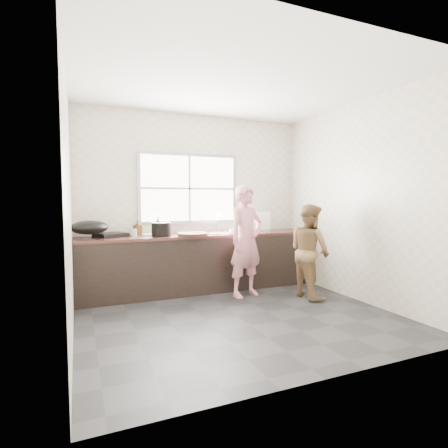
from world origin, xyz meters
name	(u,v)px	position (x,y,z in m)	size (l,w,h in m)	color
floor	(237,316)	(0.00, 0.00, -0.01)	(3.60, 3.20, 0.01)	#272729
ceiling	(238,83)	(0.00, 0.00, 2.71)	(3.60, 3.20, 0.01)	silver
wall_back	(195,201)	(0.00, 1.60, 1.35)	(3.60, 0.01, 2.70)	beige
wall_left	(68,203)	(-1.80, 0.00, 1.35)	(0.01, 3.20, 2.70)	beige
wall_right	(357,202)	(1.80, 0.00, 1.35)	(0.01, 3.20, 2.70)	silver
wall_front	(330,204)	(0.00, -1.60, 1.35)	(3.60, 0.01, 2.70)	beige
cabinet	(202,263)	(0.00, 1.29, 0.41)	(3.60, 0.62, 0.82)	black
countertop	(202,235)	(0.00, 1.29, 0.84)	(3.60, 0.64, 0.04)	#381C17
sink	(223,233)	(0.35, 1.29, 0.86)	(0.55, 0.45, 0.02)	silver
faucet	(218,223)	(0.35, 1.49, 1.01)	(0.02, 0.02, 0.30)	silver
window_frame	(189,189)	(-0.10, 1.59, 1.55)	(1.60, 0.05, 1.10)	#9EA0A5
window_glazing	(189,189)	(-0.10, 1.57, 1.55)	(1.50, 0.01, 1.00)	white
woman	(246,245)	(0.48, 0.74, 0.74)	(0.54, 0.35, 1.48)	pink
person_side	(310,251)	(1.28, 0.33, 0.66)	(0.64, 0.50, 1.32)	brown
cutting_board	(193,234)	(-0.21, 1.08, 0.88)	(0.43, 0.43, 0.04)	#311C13
cleaver	(183,232)	(-0.31, 1.19, 0.90)	(0.19, 0.10, 0.01)	silver
bowl_mince	(198,234)	(-0.12, 1.10, 0.88)	(0.20, 0.20, 0.05)	silver
bowl_crabs	(237,232)	(0.51, 1.11, 0.89)	(0.19, 0.19, 0.06)	silver
bowl_held	(239,232)	(0.53, 1.08, 0.89)	(0.18, 0.18, 0.06)	silver
black_pot	(161,229)	(-0.63, 1.21, 0.96)	(0.27, 0.27, 0.20)	black
plate_food	(149,234)	(-0.76, 1.44, 0.87)	(0.20, 0.20, 0.02)	silver
bottle_green	(158,225)	(-0.64, 1.39, 1.00)	(0.11, 0.11, 0.29)	#408E2E
bottle_brown_tall	(138,228)	(-0.92, 1.49, 0.96)	(0.09, 0.09, 0.20)	#442911
bottle_brown_short	(165,228)	(-0.50, 1.52, 0.94)	(0.13, 0.13, 0.16)	#432C10
glass_jar	(134,233)	(-0.99, 1.33, 0.91)	(0.07, 0.07, 0.11)	#BABDC1
burner	(111,235)	(-1.30, 1.40, 0.89)	(0.38, 0.38, 0.06)	black
wok	(89,227)	(-1.59, 1.25, 1.01)	(0.49, 0.49, 0.18)	black
dish_rack	(254,222)	(0.89, 1.27, 1.02)	(0.43, 0.30, 0.32)	white
pot_lid_left	(116,236)	(-1.23, 1.45, 0.87)	(0.24, 0.24, 0.01)	silver
pot_lid_right	(145,234)	(-0.80, 1.52, 0.87)	(0.23, 0.23, 0.01)	silver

